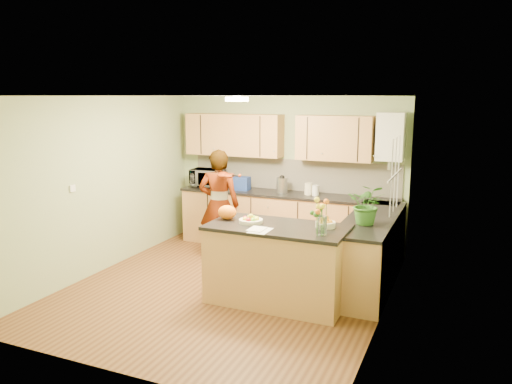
% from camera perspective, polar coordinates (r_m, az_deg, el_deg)
% --- Properties ---
extents(floor, '(4.50, 4.50, 0.00)m').
position_cam_1_polar(floor, '(6.73, -3.16, -10.89)').
color(floor, '#502D17').
rests_on(floor, ground).
extents(ceiling, '(4.00, 4.50, 0.02)m').
position_cam_1_polar(ceiling, '(6.25, -3.40, 10.91)').
color(ceiling, silver).
rests_on(ceiling, wall_back).
extents(wall_back, '(4.00, 0.02, 2.50)m').
position_cam_1_polar(wall_back, '(8.42, 3.55, 2.36)').
color(wall_back, '#9AAE7C').
rests_on(wall_back, floor).
extents(wall_front, '(4.00, 0.02, 2.50)m').
position_cam_1_polar(wall_front, '(4.53, -16.09, -5.51)').
color(wall_front, '#9AAE7C').
rests_on(wall_front, floor).
extents(wall_left, '(0.02, 4.50, 2.50)m').
position_cam_1_polar(wall_left, '(7.47, -17.15, 0.80)').
color(wall_left, '#9AAE7C').
rests_on(wall_left, floor).
extents(wall_right, '(0.02, 4.50, 2.50)m').
position_cam_1_polar(wall_right, '(5.79, 14.77, -1.91)').
color(wall_right, '#9AAE7C').
rests_on(wall_right, floor).
extents(back_counter, '(3.64, 0.62, 0.94)m').
position_cam_1_polar(back_counter, '(8.26, 3.44, -3.31)').
color(back_counter, '#A47D41').
rests_on(back_counter, floor).
extents(right_counter, '(0.62, 2.24, 0.94)m').
position_cam_1_polar(right_counter, '(6.84, 13.03, -6.61)').
color(right_counter, '#A47D41').
rests_on(right_counter, floor).
extents(splashback, '(3.60, 0.02, 0.52)m').
position_cam_1_polar(splashback, '(8.38, 4.16, 1.97)').
color(splashback, beige).
rests_on(splashback, back_counter).
extents(upper_cabinets, '(3.20, 0.34, 0.70)m').
position_cam_1_polar(upper_cabinets, '(8.25, 2.04, 6.40)').
color(upper_cabinets, '#A47D41').
rests_on(upper_cabinets, wall_back).
extents(boiler, '(0.40, 0.30, 0.86)m').
position_cam_1_polar(boiler, '(7.78, 15.14, 6.11)').
color(boiler, white).
rests_on(boiler, wall_back).
extents(window_right, '(0.01, 1.30, 1.05)m').
position_cam_1_polar(window_right, '(6.32, 15.66, 1.88)').
color(window_right, white).
rests_on(window_right, wall_right).
extents(light_switch, '(0.02, 0.09, 0.09)m').
position_cam_1_polar(light_switch, '(7.01, -20.23, 0.40)').
color(light_switch, white).
rests_on(light_switch, wall_left).
extents(ceiling_lamp, '(0.30, 0.30, 0.07)m').
position_cam_1_polar(ceiling_lamp, '(6.52, -2.20, 10.58)').
color(ceiling_lamp, '#FFEABF').
rests_on(ceiling_lamp, ceiling).
extents(peninsula_island, '(1.69, 0.86, 0.97)m').
position_cam_1_polar(peninsula_island, '(6.15, 2.44, -8.20)').
color(peninsula_island, '#A47D41').
rests_on(peninsula_island, floor).
extents(fruit_dish, '(0.29, 0.29, 0.10)m').
position_cam_1_polar(fruit_dish, '(6.13, -0.59, -3.15)').
color(fruit_dish, beige).
rests_on(fruit_dish, peninsula_island).
extents(orange_bowl, '(0.24, 0.24, 0.14)m').
position_cam_1_polar(orange_bowl, '(5.97, 7.94, -3.47)').
color(orange_bowl, beige).
rests_on(orange_bowl, peninsula_island).
extents(flower_vase, '(0.25, 0.25, 0.47)m').
position_cam_1_polar(flower_vase, '(5.59, 7.61, -1.79)').
color(flower_vase, silver).
rests_on(flower_vase, peninsula_island).
extents(orange_bag, '(0.25, 0.22, 0.18)m').
position_cam_1_polar(orange_bag, '(6.31, -3.32, -2.32)').
color(orange_bag, orange).
rests_on(orange_bag, peninsula_island).
extents(papers, '(0.22, 0.30, 0.01)m').
position_cam_1_polar(papers, '(5.77, 0.49, -4.40)').
color(papers, white).
rests_on(papers, peninsula_island).
extents(violinist, '(0.71, 0.56, 1.71)m').
position_cam_1_polar(violinist, '(7.67, -4.25, -1.48)').
color(violinist, tan).
rests_on(violinist, floor).
extents(violin, '(0.68, 0.59, 0.17)m').
position_cam_1_polar(violin, '(7.29, -3.70, 1.99)').
color(violin, '#581705').
rests_on(violin, violinist).
extents(microwave, '(0.58, 0.42, 0.31)m').
position_cam_1_polar(microwave, '(8.75, -5.55, 1.62)').
color(microwave, white).
rests_on(microwave, back_counter).
extents(blue_box, '(0.29, 0.22, 0.22)m').
position_cam_1_polar(blue_box, '(8.41, -1.69, 0.98)').
color(blue_box, navy).
rests_on(blue_box, back_counter).
extents(kettle, '(0.18, 0.18, 0.34)m').
position_cam_1_polar(kettle, '(8.17, 2.99, 0.88)').
color(kettle, '#AFAFB3').
rests_on(kettle, back_counter).
extents(jar_cream, '(0.15, 0.15, 0.19)m').
position_cam_1_polar(jar_cream, '(8.04, 6.00, 0.36)').
color(jar_cream, beige).
rests_on(jar_cream, back_counter).
extents(jar_white, '(0.12, 0.12, 0.16)m').
position_cam_1_polar(jar_white, '(7.99, 6.81, 0.18)').
color(jar_white, white).
rests_on(jar_white, back_counter).
extents(potted_plant, '(0.47, 0.41, 0.51)m').
position_cam_1_polar(potted_plant, '(6.26, 12.63, -1.37)').
color(potted_plant, '#326923').
rests_on(potted_plant, right_counter).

